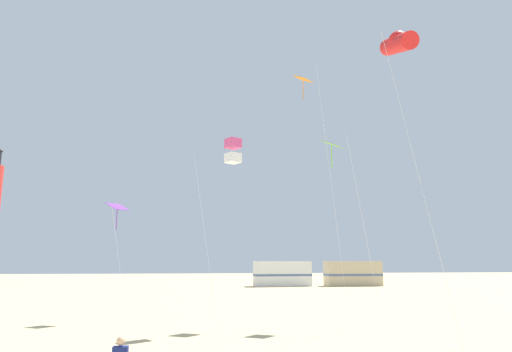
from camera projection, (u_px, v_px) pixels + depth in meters
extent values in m
sphere|color=#D8A87F|center=(121.00, 341.00, 10.40)|extent=(0.20, 0.20, 0.20)
cylinder|color=silver|center=(364.00, 229.00, 20.98)|extent=(2.23, 2.24, 8.59)
cube|color=#72D12D|center=(331.00, 144.00, 22.69)|extent=(1.22, 1.22, 0.40)
cylinder|color=#72D12D|center=(332.00, 157.00, 22.57)|extent=(0.04, 0.04, 1.10)
cylinder|color=silver|center=(119.00, 262.00, 22.46)|extent=(0.94, 0.62, 5.60)
cube|color=purple|center=(117.00, 207.00, 23.38)|extent=(1.22, 1.22, 0.40)
cylinder|color=purple|center=(117.00, 219.00, 23.26)|extent=(0.04, 0.04, 1.10)
cylinder|color=silver|center=(205.00, 235.00, 19.63)|extent=(1.17, 2.47, 7.88)
cube|color=#E54C8C|center=(233.00, 143.00, 21.14)|extent=(0.82, 0.82, 0.44)
cube|color=white|center=(233.00, 158.00, 21.01)|extent=(0.82, 0.82, 0.44)
cylinder|color=silver|center=(420.00, 179.00, 15.94)|extent=(2.23, 0.15, 11.34)
cylinder|color=red|center=(398.00, 44.00, 18.07)|extent=(0.86, 2.53, 1.48)
sphere|color=red|center=(398.00, 40.00, 18.10)|extent=(0.76, 0.76, 0.76)
cylinder|color=silver|center=(332.00, 190.00, 23.63)|extent=(2.08, 2.38, 12.96)
cube|color=orange|center=(303.00, 79.00, 25.67)|extent=(1.22, 1.22, 0.40)
cylinder|color=orange|center=(303.00, 90.00, 25.55)|extent=(0.04, 0.04, 1.10)
cube|color=white|center=(282.00, 274.00, 52.12)|extent=(6.52, 2.65, 2.80)
cube|color=#4C608C|center=(282.00, 275.00, 52.09)|extent=(6.56, 2.69, 0.24)
cube|color=#C6B28C|center=(353.00, 273.00, 52.83)|extent=(6.50, 2.59, 2.80)
cube|color=#4C608C|center=(353.00, 275.00, 52.81)|extent=(6.54, 2.63, 0.24)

